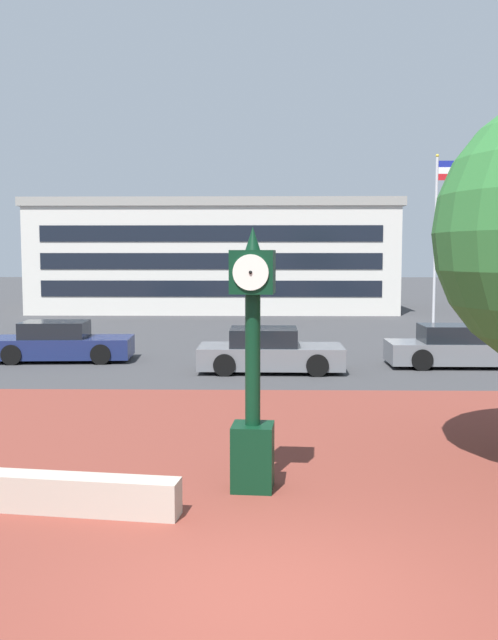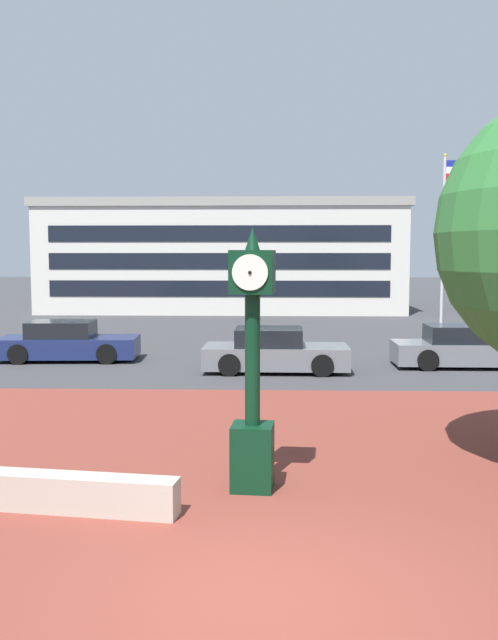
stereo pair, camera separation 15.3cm
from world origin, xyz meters
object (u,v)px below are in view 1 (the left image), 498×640
object	(u,v)px
street_clock	(253,374)
car_street_far	(461,348)
flagpole_primary	(439,229)
car_street_distant	(269,352)
civic_building	(218,256)
car_street_near	(61,343)

from	to	relation	value
street_clock	car_street_far	bearing A→B (deg)	66.13
street_clock	flagpole_primary	size ratio (longest dim) A/B	0.50
car_street_distant	flagpole_primary	xyz separation A→B (m)	(7.43, 10.19, 3.96)
street_clock	civic_building	bearing A→B (deg)	99.03
civic_building	car_street_near	bearing A→B (deg)	-99.02
car_street_near	car_street_far	world-z (taller)	same
car_street_near	street_clock	bearing A→B (deg)	24.00
car_street_distant	civic_building	world-z (taller)	civic_building
car_street_distant	civic_building	xyz separation A→B (m)	(-3.09, 24.85, 2.75)
car_street_near	civic_building	xyz separation A→B (m)	(3.64, 22.91, 2.75)
street_clock	car_street_near	size ratio (longest dim) A/B	0.84
car_street_far	car_street_distant	world-z (taller)	same
street_clock	car_street_far	xyz separation A→B (m)	(6.23, 11.51, -1.13)
car_street_distant	flagpole_primary	size ratio (longest dim) A/B	0.55
car_street_near	car_street_far	distance (m)	12.67
car_street_distant	flagpole_primary	bearing A→B (deg)	144.43
car_street_distant	civic_building	size ratio (longest dim) A/B	0.20
car_street_distant	flagpole_primary	world-z (taller)	flagpole_primary
street_clock	car_street_far	distance (m)	13.13
street_clock	car_street_near	world-z (taller)	street_clock
street_clock	car_street_far	world-z (taller)	street_clock
flagpole_primary	civic_building	distance (m)	18.08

